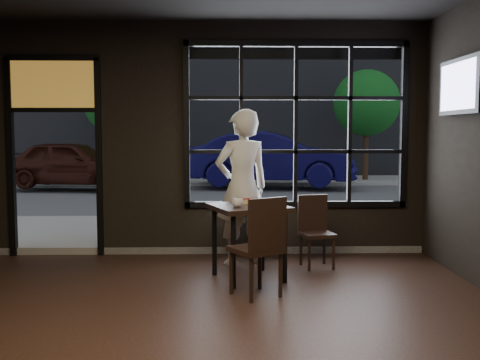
{
  "coord_description": "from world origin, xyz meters",
  "views": [
    {
      "loc": [
        0.24,
        -4.23,
        1.7
      ],
      "look_at": [
        0.4,
        2.2,
        1.15
      ],
      "focal_mm": 42.0,
      "sensor_mm": 36.0,
      "label": 1
    }
  ],
  "objects_px": {
    "cafe_table": "(249,242)",
    "man": "(242,187)",
    "chair_near": "(256,246)",
    "navy_car": "(271,158)"
  },
  "relations": [
    {
      "from": "cafe_table",
      "to": "man",
      "type": "xyz_separation_m",
      "value": [
        -0.06,
        0.74,
        0.56
      ]
    },
    {
      "from": "cafe_table",
      "to": "navy_car",
      "type": "height_order",
      "value": "navy_car"
    },
    {
      "from": "chair_near",
      "to": "man",
      "type": "distance_m",
      "value": 1.5
    },
    {
      "from": "cafe_table",
      "to": "chair_near",
      "type": "bearing_deg",
      "value": -106.53
    },
    {
      "from": "chair_near",
      "to": "man",
      "type": "bearing_deg",
      "value": -118.11
    },
    {
      "from": "cafe_table",
      "to": "chair_near",
      "type": "distance_m",
      "value": 0.68
    },
    {
      "from": "chair_near",
      "to": "man",
      "type": "xyz_separation_m",
      "value": [
        -0.1,
        1.42,
        0.47
      ]
    },
    {
      "from": "chair_near",
      "to": "navy_car",
      "type": "bearing_deg",
      "value": -127.69
    },
    {
      "from": "man",
      "to": "navy_car",
      "type": "xyz_separation_m",
      "value": [
        1.17,
        9.72,
        -0.08
      ]
    },
    {
      "from": "navy_car",
      "to": "man",
      "type": "bearing_deg",
      "value": -179.25
    }
  ]
}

